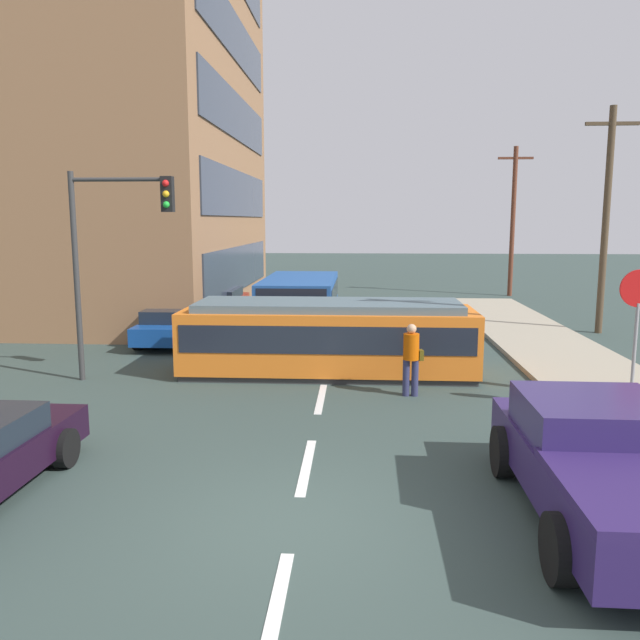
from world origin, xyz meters
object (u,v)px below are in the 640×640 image
pedestrian_crossing (411,356)px  parked_sedan_mid (176,324)px  streetcar_tram (328,336)px  traffic_light_mast (113,237)px  utility_pole_far (513,219)px  city_bus (300,300)px  parked_sedan_far (219,302)px  utility_pole_mid (606,217)px  pickup_truck_parked (605,464)px  stop_sign (638,310)px

pedestrian_crossing → parked_sedan_mid: (-7.20, 6.04, -0.32)m
streetcar_tram → traffic_light_mast: bearing=-168.1°
traffic_light_mast → utility_pole_far: utility_pole_far is taller
city_bus → utility_pole_far: (10.16, 11.57, 2.94)m
parked_sedan_far → utility_pole_mid: 15.09m
pickup_truck_parked → utility_pole_mid: bearing=70.2°
stop_sign → utility_pole_mid: size_ratio=0.37×
parked_sedan_mid → stop_sign: 13.79m
city_bus → stop_sign: size_ratio=2.06×
streetcar_tram → parked_sedan_mid: 6.56m
pickup_truck_parked → parked_sedan_mid: pickup_truck_parked is taller
parked_sedan_far → city_bus: bearing=-40.7°
streetcar_tram → pedestrian_crossing: bearing=-46.3°
parked_sedan_mid → stop_sign: (11.59, -7.30, 1.57)m
parked_sedan_mid → parked_sedan_far: size_ratio=0.99×
parked_sedan_far → stop_sign: stop_sign is taller
pedestrian_crossing → utility_pole_mid: (7.37, 8.73, 3.16)m
streetcar_tram → pedestrian_crossing: (1.99, -2.08, -0.04)m
pickup_truck_parked → parked_sedan_mid: (-9.26, 12.10, -0.18)m
parked_sedan_mid → stop_sign: stop_sign is taller
city_bus → parked_sedan_far: 4.89m
traffic_light_mast → utility_pole_mid: (14.55, 7.75, 0.51)m
streetcar_tram → stop_sign: size_ratio=2.63×
pickup_truck_parked → stop_sign: size_ratio=1.74×
utility_pole_mid → parked_sedan_far: bearing=168.4°
parked_sedan_far → utility_pole_mid: utility_pole_mid is taller
parked_sedan_far → utility_pole_far: size_ratio=0.56×
stop_sign → utility_pole_far: size_ratio=0.37×
parked_sedan_far → pickup_truck_parked: bearing=-62.9°
utility_pole_mid → city_bus: bearing=-178.8°
stop_sign → traffic_light_mast: traffic_light_mast is taller
utility_pole_far → stop_sign: bearing=-96.6°
parked_sedan_far → parked_sedan_mid: bearing=-91.9°
city_bus → pickup_truck_parked: size_ratio=1.18×
traffic_light_mast → parked_sedan_mid: bearing=90.2°
utility_pole_far → city_bus: bearing=-131.3°
streetcar_tram → utility_pole_far: (8.83, 17.99, 3.08)m
utility_pole_mid → utility_pole_far: size_ratio=1.01×
pedestrian_crossing → city_bus: bearing=111.4°
parked_sedan_far → stop_sign: size_ratio=1.52×
parked_sedan_mid → utility_pole_far: size_ratio=0.56×
traffic_light_mast → utility_pole_far: 23.69m
pickup_truck_parked → stop_sign: 5.52m
utility_pole_mid → stop_sign: bearing=-106.6°
city_bus → parked_sedan_mid: city_bus is taller
pedestrian_crossing → streetcar_tram: bearing=133.7°
pedestrian_crossing → utility_pole_far: bearing=71.2°
utility_pole_mid → streetcar_tram: bearing=-144.6°
pedestrian_crossing → utility_pole_mid: utility_pole_mid is taller
pedestrian_crossing → pickup_truck_parked: pedestrian_crossing is taller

